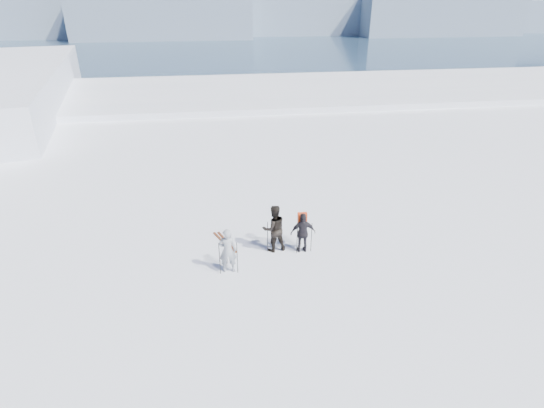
{
  "coord_description": "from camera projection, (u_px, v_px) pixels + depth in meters",
  "views": [
    {
      "loc": [
        -3.7,
        -10.23,
        8.52
      ],
      "look_at": [
        -1.73,
        3.0,
        1.86
      ],
      "focal_mm": 28.0,
      "sensor_mm": 36.0,
      "label": 1
    }
  ],
  "objects": [
    {
      "name": "skier_pack",
      "position": [
        303.0,
        233.0,
        15.28
      ],
      "size": [
        0.93,
        0.43,
        1.55
      ],
      "primitive_type": "imported",
      "rotation": [
        0.0,
        0.0,
        3.09
      ],
      "color": "black",
      "rests_on": "ground"
    },
    {
      "name": "skis_loose",
      "position": [
        225.0,
        242.0,
        16.15
      ],
      "size": [
        0.86,
        1.62,
        0.03
      ],
      "color": "black",
      "rests_on": "ground"
    },
    {
      "name": "backpack",
      "position": [
        303.0,
        204.0,
        15.04
      ],
      "size": [
        0.34,
        0.2,
        0.51
      ],
      "primitive_type": "cube",
      "rotation": [
        0.0,
        0.0,
        3.09
      ],
      "color": "#E73F15",
      "rests_on": "skier_pack"
    },
    {
      "name": "lake_basin",
      "position": [
        250.0,
        159.0,
        42.8
      ],
      "size": [
        820.0,
        820.0,
        71.62
      ],
      "color": "white",
      "rests_on": "ground"
    },
    {
      "name": "skier_dark",
      "position": [
        274.0,
        228.0,
        15.31
      ],
      "size": [
        0.98,
        0.83,
        1.81
      ],
      "primitive_type": "imported",
      "rotation": [
        0.0,
        0.0,
        3.32
      ],
      "color": "black",
      "rests_on": "ground"
    },
    {
      "name": "skier_grey",
      "position": [
        228.0,
        251.0,
        14.14
      ],
      "size": [
        0.61,
        0.41,
        1.64
      ],
      "primitive_type": "imported",
      "rotation": [
        0.0,
        0.0,
        3.11
      ],
      "color": "gray",
      "rests_on": "ground"
    },
    {
      "name": "ski_poles",
      "position": [
        270.0,
        243.0,
        14.94
      ],
      "size": [
        3.37,
        1.23,
        1.32
      ],
      "color": "black",
      "rests_on": "ground"
    },
    {
      "name": "far_mountain_range",
      "position": [
        237.0,
        11.0,
        423.06
      ],
      "size": [
        770.0,
        110.0,
        53.0
      ],
      "color": "slate",
      "rests_on": "ground"
    }
  ]
}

